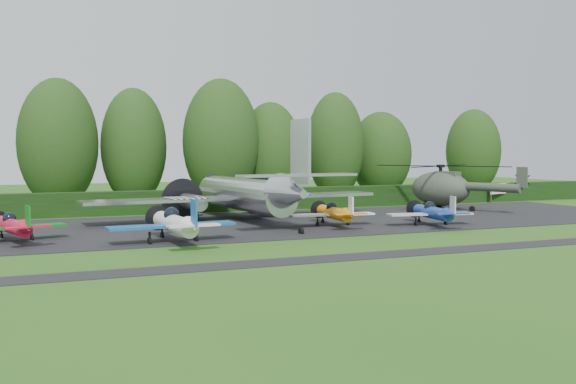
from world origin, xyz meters
name	(u,v)px	position (x,y,z in m)	size (l,w,h in m)	color
ground	(294,243)	(0.00, 0.00, 0.00)	(160.00, 160.00, 0.00)	#2B5A19
apron	(241,225)	(0.00, 10.00, 0.00)	(70.00, 18.00, 0.01)	black
taxiway_verge	(341,258)	(0.00, -6.00, 0.00)	(70.00, 2.00, 0.00)	black
hedgerow	(202,212)	(0.00, 21.00, 0.00)	(90.00, 1.60, 2.00)	black
transport_plane	(245,194)	(1.00, 11.98, 2.15)	(24.03, 18.42, 7.70)	silver
light_plane_red	(12,226)	(-15.31, 6.06, 1.02)	(6.34, 6.67, 2.44)	#BE1133
light_plane_white	(175,223)	(-6.63, 2.13, 1.20)	(7.48, 7.86, 2.87)	silver
light_plane_orange	(334,213)	(5.73, 6.26, 1.00)	(6.25, 6.57, 2.40)	orange
light_plane_blue	(432,212)	(12.36, 3.81, 1.01)	(6.29, 6.61, 2.42)	#183995
helicopter	(441,185)	(21.25, 15.10, 2.23)	(12.91, 15.12, 4.16)	#363F31
sign_board	(500,189)	(32.30, 19.90, 1.37)	(3.59, 0.13, 2.02)	#3F3326
tree_1	(58,143)	(-11.50, 30.53, 6.18)	(7.48, 7.48, 12.38)	black
tree_3	(134,146)	(-4.19, 31.87, 5.90)	(6.59, 6.59, 11.83)	black
tree_4	(473,151)	(40.24, 34.34, 5.48)	(7.10, 7.10, 10.97)	black
tree_5	(335,146)	(18.33, 31.21, 6.06)	(6.55, 6.55, 12.15)	black
tree_6	(380,154)	(25.20, 32.70, 5.09)	(7.44, 7.44, 10.19)	black
tree_8	(270,152)	(9.74, 29.39, 5.31)	(6.55, 6.55, 10.64)	black
tree_9	(221,142)	(4.10, 28.72, 6.39)	(7.80, 7.80, 12.80)	black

